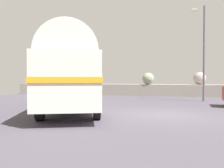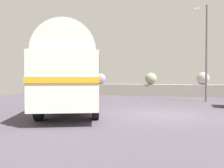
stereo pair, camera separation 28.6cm
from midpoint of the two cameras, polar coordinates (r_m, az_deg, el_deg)
The scene contains 4 objects.
ground at distance 10.63m, azimuth 12.78°, elevation -7.63°, with size 32.00×26.00×0.02m.
breakwater at distance 22.33m, azimuth 13.30°, elevation -1.29°, with size 31.36×2.14×2.26m.
vintage_coach at distance 11.73m, azimuth -10.66°, elevation 3.23°, with size 5.33×8.87×3.70m.
lamp_post at distance 17.68m, azimuth 21.46°, elevation 8.37°, with size 0.92×0.65×6.87m.
Camera 1 is at (0.11, -10.53, 1.67)m, focal length 36.30 mm.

